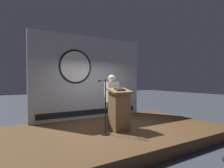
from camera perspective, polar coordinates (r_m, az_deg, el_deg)
The scene contains 6 objects.
ground_plane at distance 6.09m, azimuth 1.49°, elevation -15.49°, with size 40.00×40.00×0.00m, color #383D47.
stage_platform at distance 6.05m, azimuth 1.49°, elevation -14.13°, with size 6.40×4.00×0.30m, color brown.
banner_display at distance 7.44m, azimuth -6.56°, elevation 1.95°, with size 4.49×0.12×3.10m.
podium at distance 5.59m, azimuth 2.20°, elevation -7.57°, with size 0.64×0.50×1.22m.
speaker_person at distance 5.98m, azimuth -0.09°, elevation -4.84°, with size 0.40×0.26×1.61m.
microphone_stand at distance 5.23m, azimuth -2.19°, elevation -9.08°, with size 0.24×0.49×1.48m.
Camera 1 is at (-3.24, -4.86, 1.75)m, focal length 31.00 mm.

